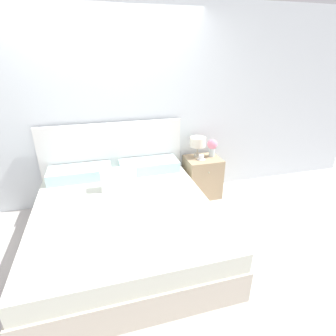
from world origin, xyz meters
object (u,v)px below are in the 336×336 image
object	(u,v)px
nightstand	(202,177)
table_lamp	(198,143)
bed	(124,218)
flower_vase	(212,146)
teacup	(201,157)

from	to	relation	value
nightstand	table_lamp	size ratio (longest dim) A/B	2.02
bed	table_lamp	bearing A→B (deg)	34.51
flower_vase	teacup	bearing A→B (deg)	-157.93
bed	nightstand	world-z (taller)	bed
bed	flower_vase	distance (m)	1.66
table_lamp	flower_vase	bearing A→B (deg)	-10.27
table_lamp	flower_vase	world-z (taller)	table_lamp
nightstand	table_lamp	xyz separation A→B (m)	(-0.06, 0.08, 0.51)
nightstand	table_lamp	world-z (taller)	table_lamp
bed	nightstand	bearing A→B (deg)	30.48
bed	teacup	size ratio (longest dim) A/B	18.05
flower_vase	teacup	size ratio (longest dim) A/B	2.21
bed	flower_vase	size ratio (longest dim) A/B	8.17
bed	nightstand	size ratio (longest dim) A/B	3.52
bed	table_lamp	world-z (taller)	bed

